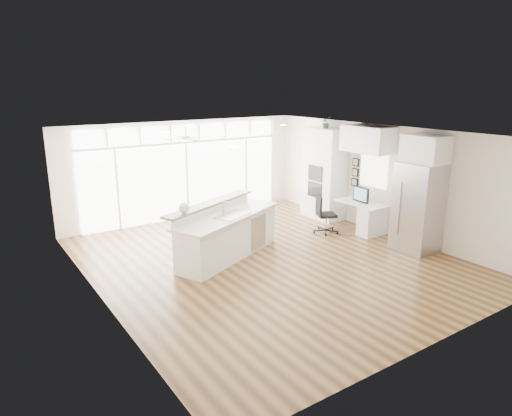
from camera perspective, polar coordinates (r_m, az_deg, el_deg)
floor at (r=9.86m, az=1.60°, el=-6.57°), size 7.00×8.00×0.02m
ceiling at (r=9.20m, az=1.73°, el=9.29°), size 7.00×8.00×0.02m
wall_back at (r=12.82m, az=-8.87°, el=4.74°), size 7.00×0.04×2.70m
wall_front at (r=6.76m, az=21.98°, el=-5.89°), size 7.00×0.04×2.70m
wall_left at (r=7.99m, az=-19.19°, el=-2.42°), size 0.04×8.00×2.70m
wall_right at (r=11.78m, az=15.64°, el=3.42°), size 0.04×8.00×2.70m
glass_wall at (r=12.83m, az=-8.70°, el=3.38°), size 5.80×0.06×2.08m
transom_row at (r=12.62m, az=-8.94°, el=9.30°), size 5.90×0.06×0.40m
desk_window at (r=11.91m, az=14.49°, el=4.60°), size 0.04×0.85×0.85m
ceiling_fan at (r=11.37m, az=-8.76°, el=9.16°), size 1.16×1.16×0.32m
recessed_lights at (r=9.36m, az=1.00°, el=9.27°), size 3.40×3.00×0.02m
oven_cabinet at (r=12.79m, az=8.52°, el=4.27°), size 0.64×1.20×2.50m
desk_nook at (r=11.93m, az=13.07°, el=-1.07°), size 0.72×1.30×0.76m
upper_cabinets at (r=11.58m, az=13.79°, el=8.36°), size 0.64×1.30×0.64m
refrigerator at (r=10.75m, az=19.60°, el=0.06°), size 0.76×0.90×2.00m
fridge_cabinet at (r=10.55m, az=20.42°, el=6.93°), size 0.64×0.90×0.60m
framed_photos at (r=12.34m, az=12.30°, el=4.39°), size 0.06×0.22×0.80m
kitchen_island at (r=9.88m, az=-3.46°, el=-2.91°), size 3.12×2.20×1.16m
rug at (r=12.00m, az=11.18°, el=-2.74°), size 0.99×0.87×0.01m
office_chair at (r=11.58m, az=8.80°, el=-0.81°), size 0.65×0.63×0.97m
fishbowl at (r=9.20m, az=-8.98°, el=0.05°), size 0.28×0.28×0.22m
monitor at (r=11.72m, az=12.97°, el=1.68°), size 0.11×0.53×0.44m
keyboard at (r=11.65m, az=12.34°, el=0.56°), size 0.15×0.30×0.01m
potted_plant at (r=12.60m, az=8.77°, el=10.38°), size 0.29×0.32×0.24m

